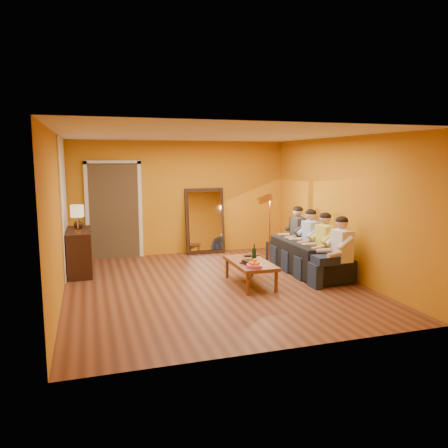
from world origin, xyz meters
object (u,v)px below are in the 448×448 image
object	(u,v)px
person_mid_right	(311,240)
laptop	(253,256)
coffee_table	(250,273)
wine_bottle	(254,253)
person_far_right	(298,235)
sofa	(307,256)
vase	(78,223)
person_mid_left	(325,245)
mirror_frame	(205,221)
tumbler	(254,257)
sideboard	(80,252)
floor_lamp	(270,230)
dog	(312,258)
person_far_left	(342,251)
table_lamp	(77,219)

from	to	relation	value
person_mid_right	laptop	xyz separation A→B (m)	(-1.32, -0.25, -0.18)
coffee_table	wine_bottle	bearing A→B (deg)	-45.16
coffee_table	person_far_right	distance (m)	1.93
sofa	vase	bearing A→B (deg)	70.96
coffee_table	vase	bearing A→B (deg)	145.46
person_mid_left	person_far_right	world-z (taller)	same
person_far_right	mirror_frame	bearing A→B (deg)	133.88
sofa	person_mid_right	world-z (taller)	person_mid_right
person_mid_left	tumbler	bearing A→B (deg)	177.01
sideboard	laptop	xyz separation A→B (m)	(3.05, -1.36, 0.01)
floor_lamp	dog	distance (m)	1.16
sideboard	dog	world-z (taller)	sideboard
coffee_table	floor_lamp	world-z (taller)	floor_lamp
laptop	vase	distance (m)	3.48
sofa	person_mid_left	distance (m)	0.55
laptop	floor_lamp	bearing A→B (deg)	42.54
wine_bottle	vase	xyz separation A→B (m)	(-2.92, 2.01, 0.37)
mirror_frame	person_far_left	xyz separation A→B (m)	(1.58, -3.29, -0.15)
table_lamp	person_mid_right	xyz separation A→B (m)	(4.37, -0.81, -0.49)
person_far_left	person_far_right	xyz separation A→B (m)	(0.00, 1.65, 0.00)
laptop	person_mid_left	bearing A→B (deg)	-22.70
floor_lamp	coffee_table	bearing A→B (deg)	-117.12
floor_lamp	laptop	bearing A→B (deg)	-119.62
sideboard	person_far_left	xyz separation A→B (m)	(4.37, -2.21, 0.18)
person_mid_left	person_far_right	distance (m)	1.10
dog	coffee_table	bearing A→B (deg)	178.30
vase	dog	bearing A→B (deg)	-20.55
coffee_table	dog	size ratio (longest dim) A/B	2.06
mirror_frame	person_far_left	distance (m)	3.66
sideboard	sofa	size ratio (longest dim) A/B	0.55
person_mid_left	vase	bearing A→B (deg)	156.36
sideboard	tumbler	bearing A→B (deg)	-28.05
person_far_left	tumbler	bearing A→B (deg)	155.79
sofa	coffee_table	size ratio (longest dim) A/B	1.76
mirror_frame	person_mid_left	bearing A→B (deg)	-60.06
sideboard	floor_lamp	xyz separation A→B (m)	(3.81, -0.38, 0.29)
sideboard	person_mid_left	distance (m)	4.68
person_far_right	floor_lamp	bearing A→B (deg)	161.62
sofa	floor_lamp	size ratio (longest dim) A/B	1.49
mirror_frame	person_far_left	bearing A→B (deg)	-64.37
mirror_frame	laptop	world-z (taller)	mirror_frame
coffee_table	vase	distance (m)	3.55
tumbler	laptop	distance (m)	0.24
table_lamp	coffee_table	xyz separation A→B (m)	(2.87, -1.41, -0.90)
person_far_right	person_far_left	bearing A→B (deg)	-90.00
person_far_left	person_mid_right	size ratio (longest dim) A/B	1.00
person_mid_left	tumbler	xyz separation A→B (m)	(-1.38, 0.07, -0.14)
table_lamp	person_far_right	bearing A→B (deg)	-3.45
dog	wine_bottle	distance (m)	1.44
mirror_frame	coffee_table	size ratio (longest dim) A/B	1.25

